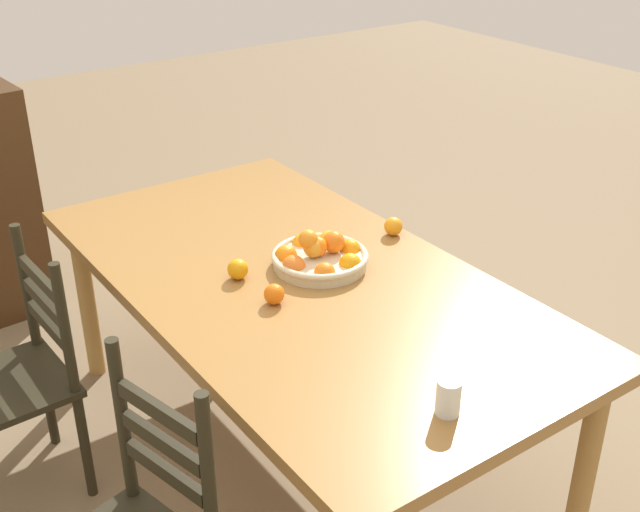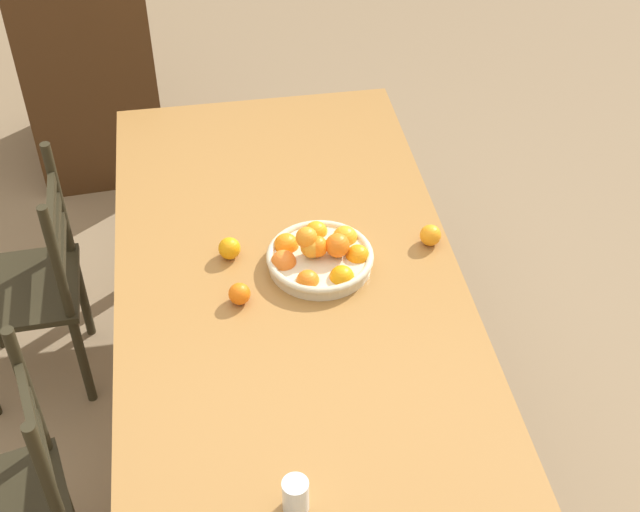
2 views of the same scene
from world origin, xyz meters
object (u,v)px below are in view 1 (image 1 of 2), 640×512
Objects in this scene: chair_by_cabinet at (18,380)px; orange_loose_0 at (238,269)px; dining_table at (297,293)px; orange_loose_1 at (274,294)px; drinking_glass at (448,397)px; orange_loose_2 at (393,226)px; fruit_bowl at (320,256)px.

chair_by_cabinet is 0.84m from orange_loose_0.
chair_by_cabinet is at bearing 65.50° from dining_table.
dining_table is at bearing 63.14° from chair_by_cabinet.
orange_loose_0 reaches higher than dining_table.
chair_by_cabinet is 13.80× the size of orange_loose_1.
orange_loose_1 is 0.74m from drinking_glass.
drinking_glass reaches higher than orange_loose_2.
fruit_bowl reaches higher than orange_loose_2.
orange_loose_2 is at bearing -75.05° from orange_loose_1.
chair_by_cabinet is at bearing 68.49° from fruit_bowl.
orange_loose_2 is at bearing -83.04° from fruit_bowl.
fruit_bowl is 5.04× the size of orange_loose_1.
fruit_bowl reaches higher than orange_loose_1.
orange_loose_1 is at bearing 115.17° from fruit_bowl.
chair_by_cabinet is at bearing 32.18° from drinking_glass.
orange_loose_1 is at bearing 124.63° from dining_table.
drinking_glass reaches higher than orange_loose_1.
chair_by_cabinet reaches higher than fruit_bowl.
dining_table is 30.49× the size of orange_loose_1.
dining_table is at bearing 97.21° from fruit_bowl.
fruit_bowl is at bearing -82.79° from dining_table.
orange_loose_0 is at bearing 64.44° from chair_by_cabinet.
orange_loose_1 is at bearing -176.73° from orange_loose_0.
dining_table is 6.05× the size of fruit_bowl.
chair_by_cabinet reaches higher than orange_loose_2.
orange_loose_0 is at bearing 86.49° from orange_loose_2.
dining_table is 1.00m from chair_by_cabinet.
orange_loose_2 is at bearing -82.99° from dining_table.
orange_loose_2 reaches higher than orange_loose_1.
fruit_bowl is at bearing -107.06° from orange_loose_0.
orange_loose_0 is at bearing 3.27° from orange_loose_1.
fruit_bowl is 0.38m from orange_loose_2.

